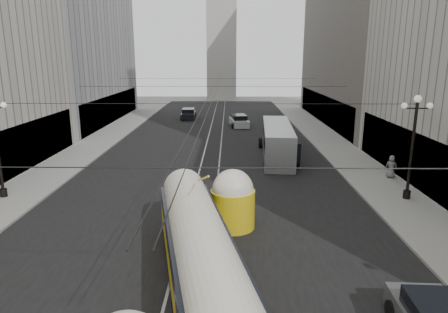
{
  "coord_description": "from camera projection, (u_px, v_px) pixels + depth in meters",
  "views": [
    {
      "loc": [
        1.56,
        -5.55,
        8.69
      ],
      "look_at": [
        1.28,
        16.44,
        3.18
      ],
      "focal_mm": 32.0,
      "sensor_mm": 36.0,
      "label": 1
    }
  ],
  "objects": [
    {
      "name": "sidewalk_right",
      "position": [
        327.0,
        140.0,
        42.27
      ],
      "size": [
        4.0,
        72.0,
        0.15
      ],
      "primitive_type": "cube",
      "color": "gray",
      "rests_on": "ground"
    },
    {
      "name": "building_left_far",
      "position": [
        61.0,
        11.0,
        50.84
      ],
      "size": [
        12.6,
        28.6,
        28.6
      ],
      "color": "#999999",
      "rests_on": "ground"
    },
    {
      "name": "road",
      "position": [
        213.0,
        148.0,
        39.04
      ],
      "size": [
        20.0,
        85.0,
        0.02
      ],
      "primitive_type": "cube",
      "color": "black",
      "rests_on": "ground"
    },
    {
      "name": "distant_tower",
      "position": [
        222.0,
        25.0,
        81.48
      ],
      "size": [
        6.0,
        6.0,
        31.36
      ],
      "color": "#B2AFA8",
      "rests_on": "ground"
    },
    {
      "name": "sedan_dark_far",
      "position": [
        188.0,
        114.0,
        57.4
      ],
      "size": [
        2.12,
        4.75,
        1.48
      ],
      "color": "black",
      "rests_on": "ground"
    },
    {
      "name": "streetcar",
      "position": [
        200.0,
        254.0,
        14.83
      ],
      "size": [
        4.83,
        14.34,
        3.18
      ],
      "color": "gold",
      "rests_on": "ground"
    },
    {
      "name": "rail_left",
      "position": [
        205.0,
        148.0,
        39.05
      ],
      "size": [
        0.12,
        85.0,
        0.04
      ],
      "primitive_type": "cube",
      "color": "gray",
      "rests_on": "ground"
    },
    {
      "name": "sedan_white_far",
      "position": [
        239.0,
        121.0,
        51.12
      ],
      "size": [
        2.62,
        4.98,
        1.5
      ],
      "color": "silver",
      "rests_on": "ground"
    },
    {
      "name": "pedestrian_sidewalk_right",
      "position": [
        391.0,
        167.0,
        28.82
      ],
      "size": [
        0.93,
        0.76,
        1.65
      ],
      "primitive_type": "imported",
      "rotation": [
        0.0,
        0.0,
        2.75
      ],
      "color": "slate",
      "rests_on": "sidewalk_right"
    },
    {
      "name": "city_bus",
      "position": [
        277.0,
        140.0,
        35.21
      ],
      "size": [
        3.13,
        11.48,
        2.88
      ],
      "color": "#939698",
      "rests_on": "ground"
    },
    {
      "name": "rail_right",
      "position": [
        221.0,
        148.0,
        39.03
      ],
      "size": [
        0.12,
        85.0,
        0.04
      ],
      "primitive_type": "cube",
      "color": "gray",
      "rests_on": "ground"
    },
    {
      "name": "lamppost_right_mid",
      "position": [
        413.0,
        142.0,
        23.91
      ],
      "size": [
        1.86,
        0.44,
        6.37
      ],
      "color": "black",
      "rests_on": "sidewalk_right"
    },
    {
      "name": "catenary",
      "position": [
        213.0,
        88.0,
        36.63
      ],
      "size": [
        25.0,
        72.0,
        0.23
      ],
      "color": "black",
      "rests_on": "ground"
    },
    {
      "name": "sidewalk_left",
      "position": [
        102.0,
        140.0,
        42.56
      ],
      "size": [
        4.0,
        72.0,
        0.15
      ],
      "primitive_type": "cube",
      "color": "gray",
      "rests_on": "ground"
    }
  ]
}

